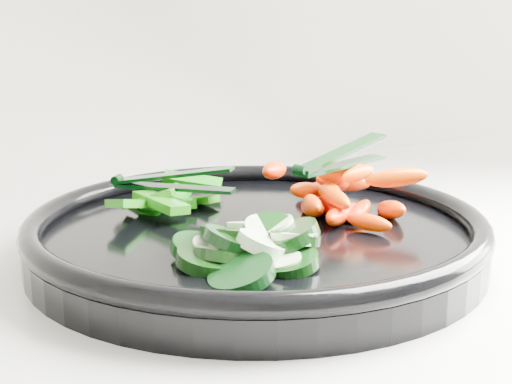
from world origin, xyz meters
TOP-DOWN VIEW (x-y plane):
  - veggie_tray at (-0.28, 1.67)m, footprint 0.40×0.40m
  - cucumber_pile at (-0.33, 1.61)m, footprint 0.12×0.13m
  - carrot_pile at (-0.20, 1.67)m, footprint 0.13×0.15m
  - pepper_pile at (-0.32, 1.76)m, footprint 0.14×0.12m
  - tong_carrot at (-0.20, 1.67)m, footprint 0.11×0.05m
  - tong_pepper at (-0.32, 1.76)m, footprint 0.09×0.09m

SIDE VIEW (x-z plane):
  - veggie_tray at x=-0.28m, z-range 0.93..0.97m
  - cucumber_pile at x=-0.33m, z-range 0.94..0.98m
  - pepper_pile at x=-0.32m, z-range 0.95..0.98m
  - carrot_pile at x=-0.20m, z-range 0.95..1.00m
  - tong_pepper at x=-0.32m, z-range 0.97..0.99m
  - tong_carrot at x=-0.20m, z-range 0.99..1.02m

